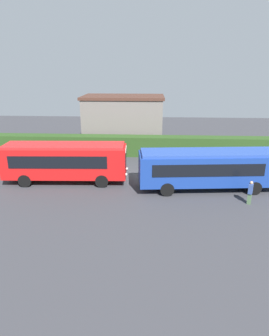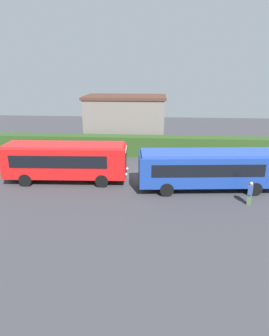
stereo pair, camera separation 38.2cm
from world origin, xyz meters
TOP-DOWN VIEW (x-y plane):
  - ground_plane at (0.00, 0.00)m, footprint 64.00×64.00m
  - bus_red at (-4.79, -0.98)m, footprint 9.77×2.82m
  - bus_blue at (6.20, -1.82)m, footprint 10.50×3.47m
  - person_left at (-5.22, 2.45)m, footprint 0.48×0.38m
  - person_center at (8.62, -4.28)m, footprint 0.41×0.47m
  - hedge_row at (0.00, 6.98)m, footprint 44.00×1.61m
  - depot_building at (-1.29, 11.20)m, footprint 9.16×5.42m

SIDE VIEW (x-z plane):
  - ground_plane at x=0.00m, z-range 0.00..0.00m
  - person_center at x=8.62m, z-range 0.04..1.68m
  - hedge_row at x=0.00m, z-range 0.00..2.02m
  - person_left at x=-5.22m, z-range 0.06..1.97m
  - bus_blue at x=6.20m, z-range 0.24..3.22m
  - bus_red at x=-4.79m, z-range 0.24..3.37m
  - depot_building at x=-1.29m, z-range 0.01..5.73m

